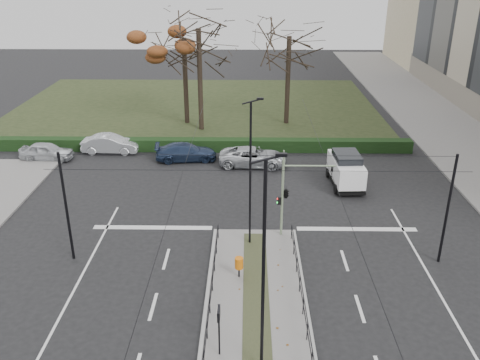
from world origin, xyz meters
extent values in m
plane|color=black|center=(0.00, 0.00, 0.00)|extent=(140.00, 140.00, 0.00)
cube|color=slate|center=(0.00, -2.50, 0.07)|extent=(4.40, 15.00, 0.14)
cube|color=slate|center=(18.00, 22.00, 0.07)|extent=(8.00, 90.00, 0.14)
cube|color=black|center=(-6.00, 32.00, 0.05)|extent=(38.00, 26.00, 0.10)
cube|color=black|center=(-6.00, 18.60, 0.50)|extent=(38.00, 1.00, 1.00)
cylinder|color=black|center=(-2.05, 4.00, 0.59)|extent=(0.04, 0.04, 0.90)
cylinder|color=black|center=(2.05, 4.00, 0.59)|extent=(0.04, 0.04, 0.90)
cylinder|color=black|center=(-2.05, -2.60, 1.04)|extent=(0.04, 13.20, 0.04)
cylinder|color=black|center=(2.05, -2.60, 1.04)|extent=(0.04, 13.20, 0.04)
cylinder|color=black|center=(-9.60, 2.00, 3.00)|extent=(0.14, 0.14, 6.00)
cylinder|color=black|center=(9.60, 2.00, 3.00)|extent=(0.14, 0.14, 6.00)
cylinder|color=black|center=(0.00, 1.00, 5.50)|extent=(20.00, 0.02, 0.02)
cylinder|color=black|center=(0.00, 3.00, 5.50)|extent=(20.00, 0.02, 0.02)
cylinder|color=black|center=(-3.50, -2.00, 5.30)|extent=(0.02, 34.00, 0.02)
cylinder|color=black|center=(3.50, -2.00, 5.30)|extent=(0.02, 34.00, 0.02)
cylinder|color=gray|center=(1.50, 4.50, 2.42)|extent=(0.14, 0.14, 4.56)
cylinder|color=gray|center=(2.90, 4.50, 4.35)|extent=(2.81, 0.09, 0.09)
imported|color=black|center=(4.13, 4.50, 3.91)|extent=(0.15, 0.17, 0.79)
imported|color=black|center=(1.69, 4.50, 2.77)|extent=(0.58, 1.77, 0.70)
cube|color=black|center=(1.34, 4.50, 2.24)|extent=(0.19, 0.14, 0.44)
sphere|color=#FF0C0C|center=(1.25, 4.50, 2.38)|extent=(0.10, 0.10, 0.10)
sphere|color=#0CE533|center=(1.25, 4.50, 2.14)|extent=(0.10, 0.10, 0.10)
cylinder|color=black|center=(-0.82, 0.25, 0.40)|extent=(0.08, 0.08, 0.52)
cylinder|color=#CF640C|center=(-0.82, 0.25, 0.92)|extent=(0.41, 0.41, 0.57)
cylinder|color=black|center=(-1.50, -5.14, 1.18)|extent=(0.07, 0.07, 2.09)
cube|color=black|center=(-1.50, -5.14, 2.12)|extent=(0.10, 0.57, 0.44)
cube|color=beige|center=(-1.56, -5.14, 2.12)|extent=(0.02, 0.50, 0.36)
cylinder|color=black|center=(0.14, -5.85, 4.43)|extent=(0.13, 0.13, 8.57)
cube|color=black|center=(0.62, -5.85, 8.87)|extent=(0.38, 0.15, 0.11)
cylinder|color=black|center=(-0.29, 3.56, 4.12)|extent=(0.12, 0.12, 7.97)
cube|color=black|center=(0.16, 3.56, 8.26)|extent=(0.35, 0.14, 0.10)
imported|color=#B8BCC1|center=(-16.22, 16.33, 0.70)|extent=(4.16, 1.82, 1.39)
imported|color=#B8BCC1|center=(-11.60, 18.00, 0.75)|extent=(4.56, 1.62, 1.50)
imported|color=#22314F|center=(-5.26, 16.39, 0.69)|extent=(4.92, 2.44, 1.37)
imported|color=#B8BCC1|center=(-0.02, 15.33, 0.71)|extent=(5.28, 2.68, 1.43)
cube|color=white|center=(6.39, 11.78, 1.20)|extent=(2.01, 4.39, 1.40)
cube|color=black|center=(6.39, 11.78, 2.04)|extent=(1.78, 2.44, 0.65)
cube|color=black|center=(6.39, 11.78, 0.30)|extent=(2.05, 4.48, 0.18)
cylinder|color=black|center=(7.36, 10.40, 0.33)|extent=(0.25, 0.67, 0.66)
cylinder|color=black|center=(5.55, 10.31, 0.33)|extent=(0.25, 0.67, 0.66)
cylinder|color=black|center=(7.23, 13.24, 0.33)|extent=(0.25, 0.67, 0.66)
cylinder|color=black|center=(5.42, 13.15, 0.33)|extent=(0.25, 0.67, 0.66)
cylinder|color=black|center=(-6.27, 26.18, 4.07)|extent=(0.44, 0.44, 7.94)
ellipsoid|color=#512412|center=(-6.27, 26.18, 8.04)|extent=(7.95, 7.95, 4.99)
cylinder|color=black|center=(3.27, 26.18, 4.15)|extent=(0.44, 0.44, 8.09)
cylinder|color=black|center=(-4.71, 24.12, 4.61)|extent=(0.44, 0.44, 9.01)
camera|label=1|loc=(-0.44, -20.83, 14.52)|focal=38.00mm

